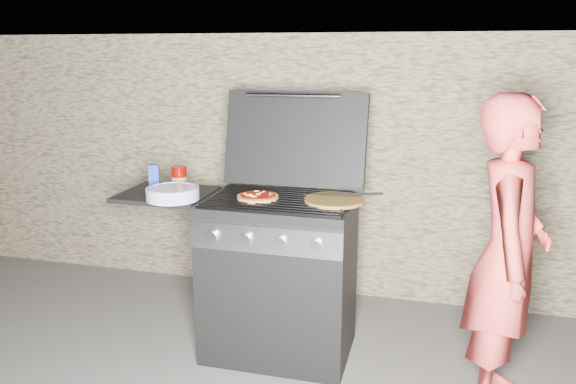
% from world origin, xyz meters
% --- Properties ---
extents(ground, '(50.00, 50.00, 0.00)m').
position_xyz_m(ground, '(0.00, 0.00, 0.00)').
color(ground, '#504D4B').
extents(stone_wall, '(8.00, 0.35, 1.80)m').
position_xyz_m(stone_wall, '(0.00, 1.05, 0.90)').
color(stone_wall, '#9D8B63').
rests_on(stone_wall, ground).
extents(gas_grill, '(1.34, 0.79, 0.91)m').
position_xyz_m(gas_grill, '(-0.25, 0.00, 0.46)').
color(gas_grill, black).
rests_on(gas_grill, ground).
extents(pizza_topped, '(0.29, 0.29, 0.03)m').
position_xyz_m(pizza_topped, '(-0.11, -0.03, 0.92)').
color(pizza_topped, tan).
rests_on(pizza_topped, gas_grill).
extents(pizza_plain, '(0.40, 0.40, 0.02)m').
position_xyz_m(pizza_plain, '(0.30, 0.01, 0.92)').
color(pizza_plain, '#B28F34').
rests_on(pizza_plain, gas_grill).
extents(sauce_jar, '(0.11, 0.11, 0.14)m').
position_xyz_m(sauce_jar, '(-0.63, 0.09, 0.97)').
color(sauce_jar, '#710400').
rests_on(sauce_jar, gas_grill).
extents(blue_carton, '(0.07, 0.05, 0.13)m').
position_xyz_m(blue_carton, '(-0.81, 0.12, 0.97)').
color(blue_carton, '#2534C2').
rests_on(blue_carton, gas_grill).
extents(plate_stack, '(0.34, 0.34, 0.07)m').
position_xyz_m(plate_stack, '(-0.56, -0.14, 0.94)').
color(plate_stack, silver).
rests_on(plate_stack, gas_grill).
extents(person, '(0.43, 0.60, 1.51)m').
position_xyz_m(person, '(1.16, -0.18, 0.76)').
color(person, '#E3433C').
rests_on(person, ground).
extents(tongs, '(0.46, 0.22, 0.10)m').
position_xyz_m(tongs, '(0.34, 0.00, 0.96)').
color(tongs, black).
rests_on(tongs, gas_grill).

